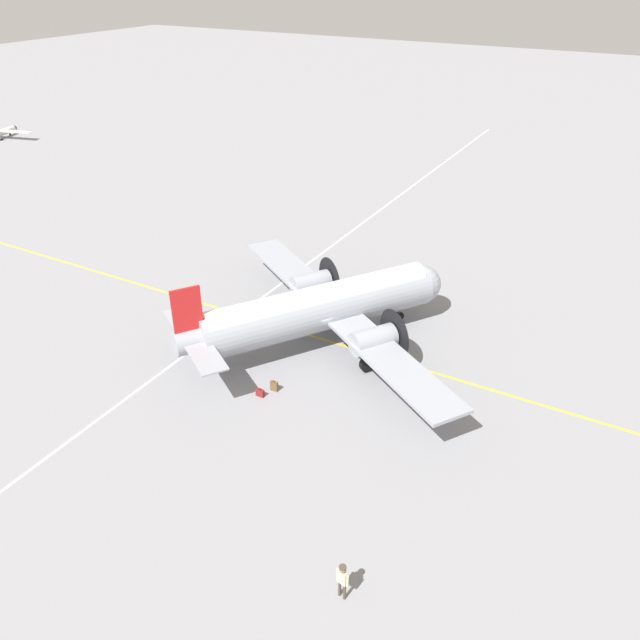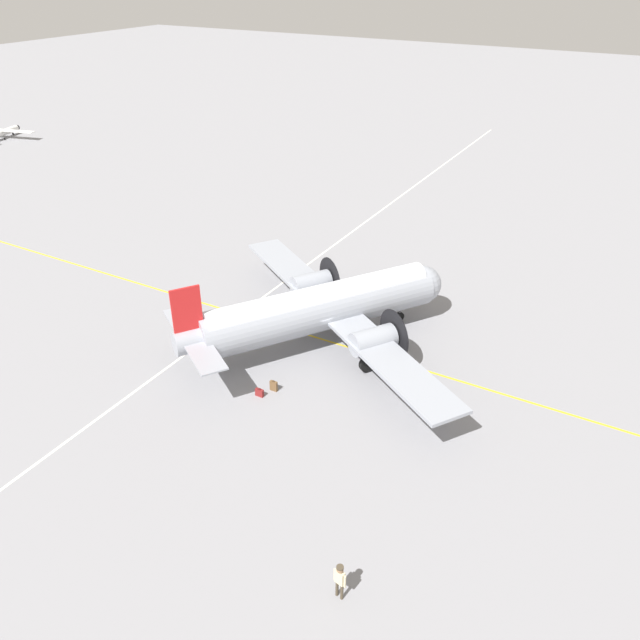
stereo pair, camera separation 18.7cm
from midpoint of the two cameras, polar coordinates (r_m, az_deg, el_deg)
The scene contains 7 objects.
ground_plane at distance 39.48m, azimuth -0.14°, elevation -2.13°, with size 300.00×300.00×0.00m, color gray.
apron_line_eastwest at distance 39.82m, azimuth 0.19°, elevation -1.81°, with size 120.00×0.16×0.01m.
apron_line_northsouth at distance 42.63m, azimuth -7.86°, elevation 0.23°, with size 0.16×120.00×0.01m.
airliner_main at distance 38.34m, azimuth 0.44°, elevation 1.25°, with size 21.06×17.79×5.88m.
crew_foreground at distance 25.30m, azimuth 1.84°, elevation -22.51°, with size 0.58×0.34×1.73m.
suitcase_near_door at distance 35.02m, azimuth -5.66°, elevation -6.64°, with size 0.49×0.19×0.49m.
suitcase_upright_spare at distance 35.32m, azimuth -4.37°, elevation -6.04°, with size 0.44×0.17×0.66m.
Camera 1 is at (16.29, -28.98, 21.30)m, focal length 35.00 mm.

